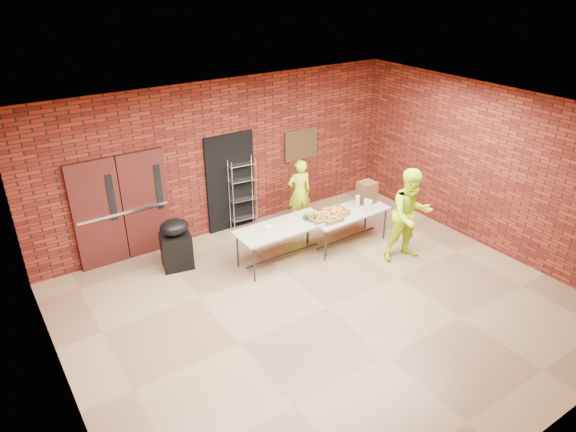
# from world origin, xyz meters

# --- Properties ---
(room) EXTENTS (8.08, 7.08, 3.28)m
(room) POSITION_xyz_m (0.00, 0.00, 1.60)
(room) COLOR #836346
(room) RESTS_ON ground
(double_doors) EXTENTS (1.78, 0.12, 2.10)m
(double_doors) POSITION_xyz_m (-2.20, 3.44, 1.05)
(double_doors) COLOR #441513
(double_doors) RESTS_ON room
(dark_doorway) EXTENTS (1.10, 0.06, 2.10)m
(dark_doorway) POSITION_xyz_m (0.10, 3.46, 1.05)
(dark_doorway) COLOR black
(dark_doorway) RESTS_ON room
(bronze_plaque) EXTENTS (0.85, 0.04, 0.70)m
(bronze_plaque) POSITION_xyz_m (1.90, 3.45, 1.55)
(bronze_plaque) COLOR #43331A
(bronze_plaque) RESTS_ON room
(wire_rack) EXTENTS (0.60, 0.26, 1.58)m
(wire_rack) POSITION_xyz_m (0.31, 3.32, 0.79)
(wire_rack) COLOR #B9B8C0
(wire_rack) RESTS_ON room
(table_left) EXTENTS (1.84, 0.78, 0.76)m
(table_left) POSITION_xyz_m (0.23, 1.66, 0.69)
(table_left) COLOR tan
(table_left) RESTS_ON room
(table_right) EXTENTS (1.77, 0.79, 0.72)m
(table_right) POSITION_xyz_m (1.68, 1.51, 0.66)
(table_right) COLOR tan
(table_right) RESTS_ON room
(basket_bananas) EXTENTS (0.43, 0.33, 0.13)m
(basket_bananas) POSITION_xyz_m (0.99, 1.50, 0.78)
(basket_bananas) COLOR #9F7E40
(basket_bananas) RESTS_ON table_right
(basket_oranges) EXTENTS (0.47, 0.36, 0.15)m
(basket_oranges) POSITION_xyz_m (1.39, 1.54, 0.78)
(basket_oranges) COLOR #9F7E40
(basket_oranges) RESTS_ON table_right
(basket_apples) EXTENTS (0.40, 0.31, 0.13)m
(basket_apples) POSITION_xyz_m (1.16, 1.38, 0.77)
(basket_apples) COLOR #9F7E40
(basket_apples) RESTS_ON table_right
(muffin_tray) EXTENTS (0.38, 0.38, 0.10)m
(muffin_tray) POSITION_xyz_m (0.88, 1.63, 0.80)
(muffin_tray) COLOR #155124
(muffin_tray) RESTS_ON table_left
(napkin_box) EXTENTS (0.19, 0.13, 0.06)m
(napkin_box) POSITION_xyz_m (-0.06, 1.72, 0.79)
(napkin_box) COLOR silver
(napkin_box) RESTS_ON table_left
(coffee_dispenser) EXTENTS (0.34, 0.31, 0.45)m
(coffee_dispenser) POSITION_xyz_m (2.30, 1.66, 0.94)
(coffee_dispenser) COLOR #59311E
(coffee_dispenser) RESTS_ON table_right
(cup_stack_front) EXTENTS (0.08, 0.08, 0.25)m
(cup_stack_front) POSITION_xyz_m (2.01, 1.35, 0.84)
(cup_stack_front) COLOR silver
(cup_stack_front) RESTS_ON table_right
(cup_stack_mid) EXTENTS (0.08, 0.08, 0.24)m
(cup_stack_mid) POSITION_xyz_m (2.07, 1.29, 0.84)
(cup_stack_mid) COLOR silver
(cup_stack_mid) RESTS_ON table_right
(cup_stack_back) EXTENTS (0.09, 0.09, 0.26)m
(cup_stack_back) POSITION_xyz_m (1.97, 1.56, 0.85)
(cup_stack_back) COLOR silver
(cup_stack_back) RESTS_ON table_right
(covered_grill) EXTENTS (0.63, 0.56, 0.99)m
(covered_grill) POSITION_xyz_m (-1.54, 2.60, 0.50)
(covered_grill) COLOR black
(covered_grill) RESTS_ON room
(volunteer_woman) EXTENTS (0.60, 0.46, 1.47)m
(volunteer_woman) POSITION_xyz_m (1.43, 2.83, 0.73)
(volunteer_woman) COLOR #C7F31B
(volunteer_woman) RESTS_ON room
(volunteer_man) EXTENTS (1.04, 0.90, 1.84)m
(volunteer_man) POSITION_xyz_m (2.30, 0.43, 0.92)
(volunteer_man) COLOR #C7F31B
(volunteer_man) RESTS_ON room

